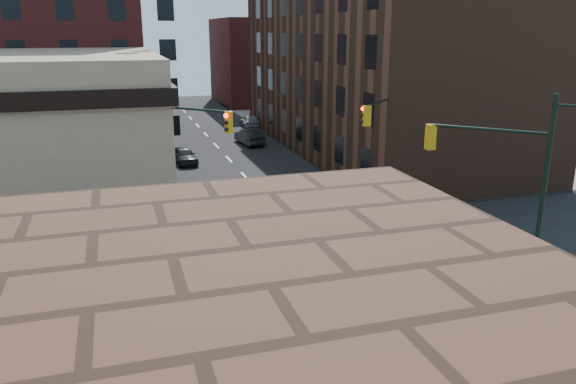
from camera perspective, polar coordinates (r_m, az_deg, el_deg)
ground at (r=26.97m, az=3.27°, el=-6.59°), size 140.00×140.00×0.00m
sidewalk_ne at (r=65.24m, az=12.35°, el=6.65°), size 34.00×54.50×0.15m
apartment_block at (r=64.04m, az=-26.97°, el=15.89°), size 25.00×25.00×24.00m
commercial_row_ne at (r=50.81m, az=8.48°, el=12.12°), size 14.00×34.00×14.00m
filler_nw at (r=85.62m, az=-22.60°, el=13.33°), size 20.00×18.00×16.00m
filler_ne at (r=84.53m, az=-1.51°, el=13.14°), size 16.00×16.00×12.00m
signal_pole_se at (r=23.84m, az=21.99°, el=0.87°), size 5.40×5.27×8.00m
signal_pole_nw at (r=29.40m, az=-11.07°, el=3.92°), size 3.58×3.67×8.00m
signal_pole_ne at (r=32.71m, az=9.78°, el=5.21°), size 3.67×3.58×8.00m
tree_ne_near at (r=52.36m, az=1.15°, el=8.54°), size 3.00×3.00×4.85m
tree_ne_far at (r=59.95m, az=-1.28°, el=9.50°), size 3.00×3.00×4.85m
police_car at (r=27.40m, az=4.39°, el=-4.45°), size 5.87×3.70×1.59m
pickup at (r=32.85m, az=-11.18°, el=-1.14°), size 6.05×2.97×1.65m
parked_car_wnear at (r=46.21m, az=-10.51°, el=3.69°), size 2.04×4.06×1.33m
parked_car_wfar at (r=52.80m, az=-13.33°, el=5.17°), size 2.16×4.75×1.51m
parked_car_wdeep at (r=71.24m, az=-14.47°, el=7.86°), size 2.58×5.47×1.54m
parked_car_enear at (r=53.22m, az=-3.94°, el=5.65°), size 2.10×4.74×1.51m
parked_car_efar at (r=62.75m, az=-3.91°, el=7.24°), size 1.98×4.46×1.49m
pedestrian_a at (r=34.17m, az=-12.65°, el=-0.08°), size 0.71×0.48×1.89m
pedestrian_b at (r=31.91m, az=-18.86°, el=-1.71°), size 1.04×0.87×1.92m
pedestrian_c at (r=34.30m, az=-23.51°, el=-0.93°), size 1.14×1.16×1.96m
barrel_road at (r=32.89m, az=6.26°, el=-1.48°), size 0.64×0.64×1.02m
barrel_bank at (r=32.42m, az=-9.10°, el=-1.82°), size 0.69×0.69×1.06m
barricade_se_a at (r=25.19m, az=21.95°, el=-7.88°), size 0.73×1.39×1.02m
barricade_nw_a at (r=32.79m, az=-14.37°, el=-1.72°), size 1.39×0.86×0.97m
barricade_nw_b at (r=30.69m, az=-20.89°, el=-3.56°), size 1.33×0.77×0.95m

